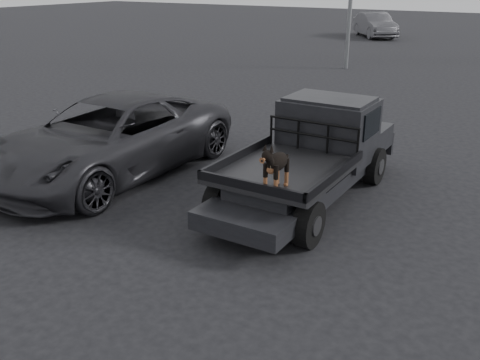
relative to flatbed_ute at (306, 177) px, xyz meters
The scene contains 7 objects.
ground 2.20m from the flatbed_ute, 103.89° to the right, with size 120.00×120.00×0.00m, color black.
flatbed_ute is the anchor object (origin of this frame).
ute_cab 1.31m from the flatbed_ute, 90.00° to the left, with size 1.72×1.30×0.88m, color black, non-canonical shape.
headache_rack 0.76m from the flatbed_ute, 90.00° to the left, with size 1.80×0.08×0.55m, color black, non-canonical shape.
dog 2.03m from the flatbed_ute, 80.60° to the right, with size 0.32×0.60×0.74m, color black, non-canonical shape.
parked_suv 4.25m from the flatbed_ute, 167.77° to the right, with size 2.71×5.87×1.63m, color #2C2C30.
distant_car_a 29.29m from the flatbed_ute, 105.78° to the left, with size 1.70×4.87×1.60m, color #4E4D52.
Camera 1 is at (4.37, -6.61, 4.04)m, focal length 40.00 mm.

